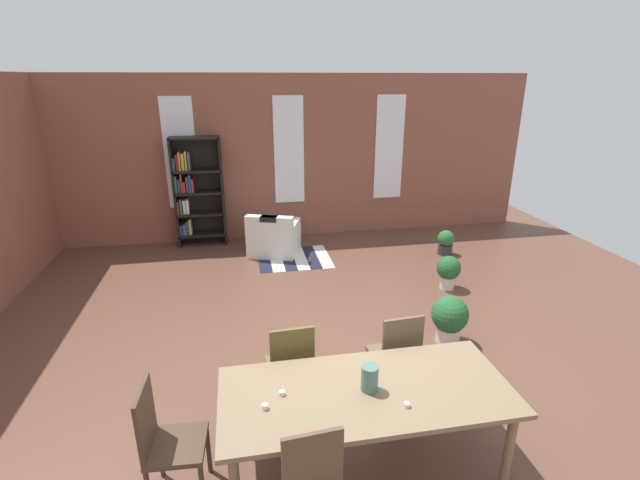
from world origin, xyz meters
The scene contains 19 objects.
ground_plane centered at (0.00, 0.00, 0.00)m, with size 10.93×10.93×0.00m, color brown.
back_wall_brick centered at (0.00, 4.26, 1.49)m, with size 9.25×0.12×2.99m, color brown.
window_pane_0 centered at (-1.92, 4.19, 1.64)m, with size 0.55×0.02×1.94m, color white.
window_pane_1 centered at (0.00, 4.19, 1.64)m, with size 0.55×0.02×1.94m, color white.
window_pane_2 centered at (1.92, 4.19, 1.64)m, with size 0.55×0.02×1.94m, color white.
dining_table centered at (-0.11, -1.46, 0.66)m, with size 2.17×0.95×0.73m.
vase_on_table centered at (-0.09, -1.46, 0.83)m, with size 0.13×0.13×0.20m, color #4C7266.
tealight_candle_0 centered at (0.11, -1.69, 0.75)m, with size 0.04×0.04×0.03m, color silver.
tealight_candle_1 centered at (-0.87, -1.54, 0.75)m, with size 0.04×0.04×0.04m, color silver.
tealight_candle_2 centered at (-0.74, -1.41, 0.75)m, with size 0.04×0.04×0.03m, color silver.
dining_chair_far_left centered at (-0.60, -0.76, 0.51)m, with size 0.42×0.42×0.95m.
dining_chair_head_left centered at (-1.57, -1.46, 0.51)m, with size 0.42×0.42×0.95m.
dining_chair_far_right centered at (0.38, -0.76, 0.51)m, with size 0.43×0.43×0.95m.
bookshelf_tall centered at (-1.72, 4.01, 1.00)m, with size 0.87×0.31×1.96m.
armchair_white centered at (-0.40, 3.31, 0.28)m, with size 1.01×1.01×0.75m.
potted_plant_by_shelf centered at (1.96, 1.42, 0.29)m, with size 0.35×0.35×0.50m.
potted_plant_corner centered at (2.52, 2.70, 0.23)m, with size 0.29×0.29×0.43m.
potted_plant_window centered at (1.34, 0.09, 0.32)m, with size 0.42×0.42×0.57m.
striped_rug centered at (-0.09, 2.98, 0.00)m, with size 1.21×1.08×0.01m.
Camera 1 is at (-0.96, -4.12, 2.91)m, focal length 25.36 mm.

